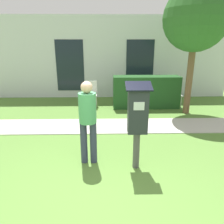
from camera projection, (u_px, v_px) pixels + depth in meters
ground_plane at (103, 196)px, 3.32m from camera, size 40.00×40.00×0.00m
sidewalk at (105, 126)px, 6.03m from camera, size 12.00×1.10×0.02m
building_facade at (105, 58)px, 8.78m from camera, size 10.00×0.26×3.20m
parking_meter at (138, 115)px, 3.77m from camera, size 0.44×0.31×1.59m
person_standing at (88, 117)px, 3.97m from camera, size 0.32×0.32×1.58m
outdoor_chair_left at (91, 92)px, 7.72m from camera, size 0.44×0.44×0.90m
outdoor_chair_middle at (132, 92)px, 7.69m from camera, size 0.44×0.44×0.90m
outdoor_chair_right at (174, 92)px, 7.71m from camera, size 0.44×0.44×0.90m
hedge_row at (146, 92)px, 7.62m from camera, size 2.29×0.60×1.10m
tree at (196, 19)px, 6.28m from camera, size 1.90×1.90×3.82m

